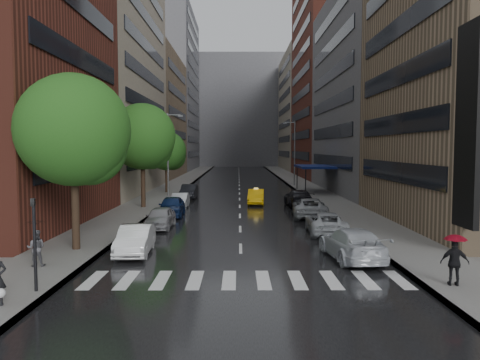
{
  "coord_description": "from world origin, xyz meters",
  "views": [
    {
      "loc": [
        -0.12,
        -20.88,
        5.45
      ],
      "look_at": [
        0.0,
        14.15,
        3.0
      ],
      "focal_mm": 35.0,
      "sensor_mm": 36.0,
      "label": 1
    }
  ],
  "objects": [
    {
      "name": "street_lamp_right",
      "position": [
        7.72,
        45.0,
        4.89
      ],
      "size": [
        1.74,
        0.22,
        9.0
      ],
      "color": "gray",
      "rests_on": "sidewalk_right"
    },
    {
      "name": "parked_cars_right",
      "position": [
        5.4,
        12.05,
        0.76
      ],
      "size": [
        3.06,
        25.64,
        1.58
      ],
      "color": "silver",
      "rests_on": "ground"
    },
    {
      "name": "street_lamp_left",
      "position": [
        -7.72,
        30.0,
        4.89
      ],
      "size": [
        1.74,
        0.22,
        9.0
      ],
      "color": "gray",
      "rests_on": "sidewalk_left"
    },
    {
      "name": "parked_cars_left",
      "position": [
        -5.4,
        15.59,
        0.74
      ],
      "size": [
        1.97,
        30.63,
        1.59
      ],
      "color": "white",
      "rests_on": "ground"
    },
    {
      "name": "sidewalk_right",
      "position": [
        9.0,
        50.0,
        0.07
      ],
      "size": [
        4.0,
        140.0,
        0.15
      ],
      "primitive_type": "cube",
      "color": "gray",
      "rests_on": "ground"
    },
    {
      "name": "building_far",
      "position": [
        0.0,
        118.0,
        16.0
      ],
      "size": [
        40.0,
        14.0,
        32.0
      ],
      "primitive_type": "cube",
      "color": "slate",
      "rests_on": "ground"
    },
    {
      "name": "traffic_light",
      "position": [
        -7.6,
        -3.91,
        2.23
      ],
      "size": [
        0.18,
        0.15,
        3.45
      ],
      "color": "black",
      "rests_on": "sidewalk_left"
    },
    {
      "name": "road",
      "position": [
        0.0,
        50.0,
        0.01
      ],
      "size": [
        14.0,
        140.0,
        0.01
      ],
      "primitive_type": "cube",
      "color": "black",
      "rests_on": "ground"
    },
    {
      "name": "buildings_left",
      "position": [
        -15.0,
        58.79,
        15.99
      ],
      "size": [
        8.0,
        108.0,
        38.0
      ],
      "color": "maroon",
      "rests_on": "ground"
    },
    {
      "name": "tree_mid",
      "position": [
        -8.6,
        20.57,
        6.39
      ],
      "size": [
        5.86,
        5.86,
        9.34
      ],
      "color": "#382619",
      "rests_on": "ground"
    },
    {
      "name": "buildings_right",
      "position": [
        15.0,
        56.7,
        15.03
      ],
      "size": [
        8.05,
        109.1,
        36.0
      ],
      "color": "#937A5B",
      "rests_on": "ground"
    },
    {
      "name": "ped_black_umbrella",
      "position": [
        -9.15,
        -0.28,
        1.39
      ],
      "size": [
        0.96,
        0.98,
        2.09
      ],
      "color": "#55545A",
      "rests_on": "sidewalk_left"
    },
    {
      "name": "ped_red_umbrella",
      "position": [
        8.18,
        -3.27,
        1.32
      ],
      "size": [
        1.11,
        0.82,
        2.01
      ],
      "color": "black",
      "rests_on": "sidewalk_right"
    },
    {
      "name": "ground",
      "position": [
        0.0,
        0.0,
        0.0
      ],
      "size": [
        220.0,
        220.0,
        0.0
      ],
      "primitive_type": "plane",
      "color": "gray",
      "rests_on": "ground"
    },
    {
      "name": "taxi",
      "position": [
        1.57,
        23.82,
        0.71
      ],
      "size": [
        1.77,
        4.41,
        1.43
      ],
      "primitive_type": "imported",
      "rotation": [
        0.0,
        0.0,
        -0.06
      ],
      "color": "yellow",
      "rests_on": "ground"
    },
    {
      "name": "sidewalk_left",
      "position": [
        -9.0,
        50.0,
        0.07
      ],
      "size": [
        4.0,
        140.0,
        0.15
      ],
      "primitive_type": "cube",
      "color": "gray",
      "rests_on": "ground"
    },
    {
      "name": "awning",
      "position": [
        8.98,
        35.0,
        3.13
      ],
      "size": [
        4.0,
        8.0,
        3.12
      ],
      "color": "navy",
      "rests_on": "sidewalk_right"
    },
    {
      "name": "tree_near",
      "position": [
        -8.6,
        3.27,
        6.32
      ],
      "size": [
        5.8,
        5.8,
        9.24
      ],
      "color": "#382619",
      "rests_on": "ground"
    },
    {
      "name": "tree_far",
      "position": [
        -8.6,
        34.36,
        5.02
      ],
      "size": [
        4.61,
        4.61,
        7.35
      ],
      "color": "#382619",
      "rests_on": "ground"
    },
    {
      "name": "crosswalk",
      "position": [
        0.2,
        -2.0,
        0.01
      ],
      "size": [
        13.15,
        2.8,
        0.01
      ],
      "color": "silver",
      "rests_on": "ground"
    }
  ]
}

